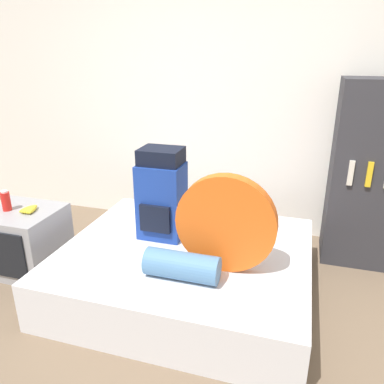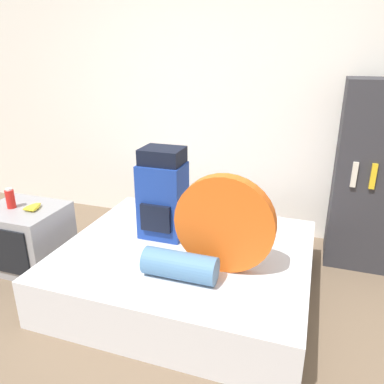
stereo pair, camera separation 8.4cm
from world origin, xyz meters
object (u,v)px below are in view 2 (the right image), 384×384
Objects in this scene: television at (26,237)px; tent_bag at (224,224)px; canister at (10,199)px; bookshelf at (378,177)px; sleeping_roll at (180,266)px; backpack at (163,195)px.

tent_bag is at bearing -3.23° from television.
television is at bearing 8.59° from canister.
canister is at bearing 177.31° from tent_bag.
tent_bag is 1.50m from bookshelf.
sleeping_roll reaches higher than television.
tent_bag reaches higher than canister.
canister is at bearing -160.31° from bookshelf.
sleeping_roll is (-0.24, -0.20, -0.24)m from tent_bag.
bookshelf is at bearing 20.01° from television.
tent_bag is 1.84m from canister.
tent_bag is at bearing -2.69° from canister.
backpack is at bearing 122.28° from sleeping_roll.
television is (-1.75, 0.10, -0.43)m from tent_bag.
bookshelf reaches higher than canister.
canister reaches higher than sleeping_roll.
bookshelf reaches higher than tent_bag.
tent_bag is at bearing -132.54° from bookshelf.
bookshelf is (2.76, 1.01, 0.51)m from television.
bookshelf is at bearing 25.73° from backpack.
backpack is 1.28m from canister.
television is 3.70× the size of canister.
backpack reaches higher than sleeping_roll.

